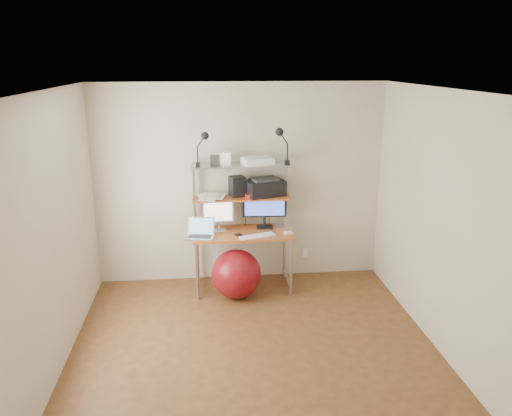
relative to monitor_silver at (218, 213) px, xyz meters
The scene contains 20 objects.
room 1.58m from the monitor_silver, 79.28° to the right, with size 3.60×3.60×3.60m.
computer_desk 0.29m from the monitor_silver, ahead, with size 1.20×0.60×1.57m.
wall_outlet 1.34m from the monitor_silver, 12.95° to the left, with size 0.08×0.01×0.12m, color white.
monitor_silver is the anchor object (origin of this frame).
monitor_black 0.58m from the monitor_silver, ahead, with size 0.55×0.16×0.54m.
laptop 0.34m from the monitor_silver, 138.43° to the right, with size 0.36×0.31×0.28m.
keyboard 0.56m from the monitor_silver, 30.63° to the right, with size 0.44×0.13×0.01m, color white.
mouse 0.88m from the monitor_silver, 14.08° to the right, with size 0.09×0.06×0.03m, color white.
mac_mini 0.84m from the monitor_silver, ahead, with size 0.21×0.21×0.04m, color silver.
phone 0.39m from the monitor_silver, 42.79° to the right, with size 0.07×0.14×0.01m, color black.
printer 0.65m from the monitor_silver, ahead, with size 0.53×0.44×0.22m.
nas_cube 0.40m from the monitor_silver, 17.76° to the left, with size 0.17×0.17×0.25m, color black.
red_box 0.47m from the monitor_silver, ahead, with size 0.16×0.11×0.04m, color red.
scanner 0.80m from the monitor_silver, ahead, with size 0.40×0.31×0.09m.
box_white 0.67m from the monitor_silver, 27.92° to the left, with size 0.13×0.10×0.15m, color white.
box_grey 0.65m from the monitor_silver, 113.46° to the left, with size 0.11×0.11×0.11m, color #313133.
clip_lamp_left 0.90m from the monitor_silver, 155.52° to the right, with size 0.16×0.09×0.41m.
clip_lamp_right 1.18m from the monitor_silver, ahead, with size 0.18×0.10×0.44m.
exercise_ball 0.76m from the monitor_silver, 59.40° to the right, with size 0.59×0.59×0.59m, color maroon.
paper_stack 0.23m from the monitor_silver, 154.89° to the left, with size 0.39×0.41×0.03m.
Camera 1 is at (-0.44, -4.26, 2.75)m, focal length 35.00 mm.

